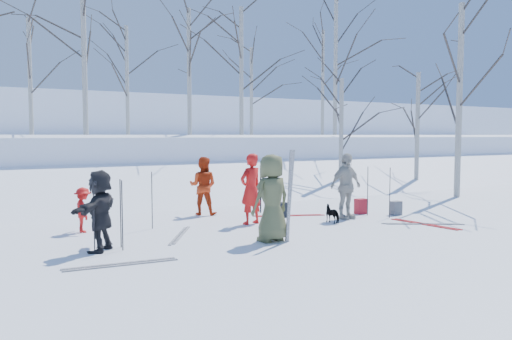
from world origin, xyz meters
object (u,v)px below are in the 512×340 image
skier_red_seated (83,210)px  dog (333,214)px  backpack_dark (280,210)px  backpack_grey (396,208)px  skier_olive_center (272,198)px  skier_red_north (251,189)px  backpack_red (361,206)px  skier_redor_behind (203,186)px  skier_cream_east (346,186)px  skier_grey_west (100,211)px

skier_red_seated → dog: (5.70, -1.74, -0.28)m
backpack_dark → backpack_grey: bearing=-21.6°
skier_olive_center → skier_red_north: (0.59, 1.99, -0.03)m
dog → backpack_dark: size_ratio=1.34×
skier_red_north → backpack_red: 3.51m
skier_red_seated → backpack_dark: (4.96, -0.43, -0.31)m
skier_olive_center → skier_red_seated: (-3.23, 2.89, -0.39)m
skier_redor_behind → backpack_red: bearing=-170.4°
skier_olive_center → backpack_grey: size_ratio=4.75×
skier_cream_east → backpack_dark: (-1.39, 1.01, -0.66)m
backpack_red → backpack_dark: (-2.30, 0.56, -0.01)m
backpack_red → skier_cream_east: bearing=-153.7°
skier_olive_center → skier_redor_behind: size_ratio=1.13×
skier_cream_east → skier_red_seated: bearing=161.5°
skier_red_north → backpack_grey: size_ratio=4.58×
skier_olive_center → backpack_grey: (4.74, 1.28, -0.71)m
skier_redor_behind → backpack_dark: 2.24m
skier_red_seated → skier_cream_east: bearing=-101.2°
skier_cream_east → backpack_grey: size_ratio=4.54×
skier_olive_center → skier_red_north: size_ratio=1.04×
skier_cream_east → skier_olive_center: bearing=-160.8°
backpack_red → skier_grey_west: bearing=-171.7°
skier_red_seated → dog: skier_red_seated is taller
skier_red_seated → skier_grey_west: bearing=-179.7°
skier_grey_west → backpack_dark: 5.30m
backpack_grey → backpack_dark: bearing=158.4°
skier_red_seated → dog: size_ratio=1.90×
backpack_red → skier_redor_behind: bearing=153.0°
skier_red_north → skier_cream_east: bearing=153.9°
skier_red_north → skier_red_seated: bearing=-27.3°
backpack_grey → skier_cream_east: bearing=173.9°
skier_red_north → dog: (1.89, -0.84, -0.64)m
backpack_grey → skier_grey_west: bearing=-176.8°
skier_olive_center → skier_redor_behind: (0.12, 3.90, -0.10)m
skier_redor_behind → skier_olive_center: bearing=124.8°
skier_olive_center → skier_cream_east: bearing=-164.0°
skier_redor_behind → dog: 3.66m
skier_cream_east → backpack_grey: bearing=-11.9°
skier_red_seated → skier_cream_east: skier_cream_east is taller
skier_cream_east → backpack_grey: skier_cream_east is taller
skier_grey_west → backpack_red: bearing=136.2°
skier_red_north → backpack_red: skier_red_north is taller
skier_olive_center → skier_red_seated: bearing=-50.7°
skier_olive_center → backpack_dark: (1.73, 2.46, -0.70)m
skier_red_north → skier_grey_west: skier_red_north is taller
skier_redor_behind → backpack_grey: 5.34m
skier_red_north → skier_grey_west: bearing=2.7°
skier_red_seated → skier_cream_east: size_ratio=0.59×
skier_redor_behind → skier_cream_east: size_ratio=0.93×
skier_olive_center → skier_grey_west: size_ratio=1.17×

